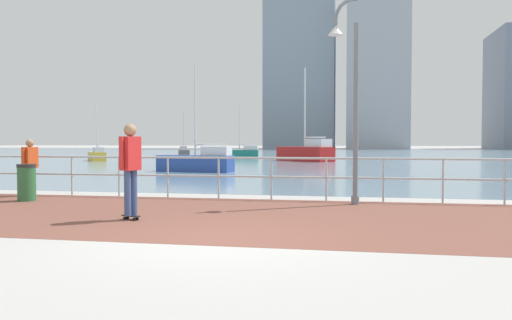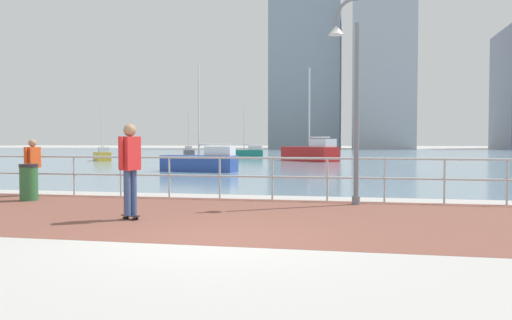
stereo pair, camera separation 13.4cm
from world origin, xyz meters
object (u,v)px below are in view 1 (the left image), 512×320
(skateboarder, at_px, (130,162))
(sailboat_gray, at_px, (198,161))
(lamppost, at_px, (349,91))
(sailboat_yellow, at_px, (97,155))
(sailboat_red, at_px, (241,153))
(sailboat_ivory, at_px, (306,152))
(sailboat_teal, at_px, (184,152))
(trash_bin, at_px, (27,182))
(bystander, at_px, (30,163))

(skateboarder, height_order, sailboat_gray, sailboat_gray)
(lamppost, bearing_deg, sailboat_yellow, 129.03)
(lamppost, distance_m, sailboat_red, 32.76)
(sailboat_ivory, bearing_deg, sailboat_teal, 145.57)
(lamppost, xyz_separation_m, sailboat_yellow, (-18.78, 23.17, -2.28))
(skateboarder, bearing_deg, sailboat_ivory, 88.12)
(trash_bin, bearing_deg, sailboat_teal, 102.38)
(trash_bin, relative_size, sailboat_yellow, 0.21)
(bystander, bearing_deg, sailboat_ivory, 77.89)
(skateboarder, distance_m, sailboat_ivory, 28.85)
(trash_bin, height_order, sailboat_yellow, sailboat_yellow)
(sailboat_gray, bearing_deg, bystander, -96.38)
(lamppost, distance_m, skateboarder, 5.38)
(bystander, height_order, sailboat_yellow, sailboat_yellow)
(skateboarder, height_order, sailboat_teal, sailboat_teal)
(trash_bin, distance_m, sailboat_yellow, 26.21)
(sailboat_gray, bearing_deg, sailboat_teal, 110.30)
(trash_bin, distance_m, sailboat_red, 32.05)
(lamppost, relative_size, skateboarder, 2.66)
(sailboat_yellow, xyz_separation_m, sailboat_teal, (3.11, 11.14, -0.01))
(sailboat_yellow, bearing_deg, lamppost, -50.97)
(skateboarder, distance_m, sailboat_red, 34.82)
(sailboat_ivory, bearing_deg, trash_bin, -100.35)
(lamppost, relative_size, sailboat_teal, 1.13)
(sailboat_ivory, bearing_deg, lamppost, -83.03)
(skateboarder, relative_size, sailboat_teal, 0.43)
(skateboarder, height_order, trash_bin, skateboarder)
(trash_bin, bearing_deg, lamppost, 5.10)
(trash_bin, height_order, sailboat_ivory, sailboat_ivory)
(sailboat_ivory, bearing_deg, sailboat_red, 138.27)
(lamppost, height_order, skateboarder, lamppost)
(sailboat_red, bearing_deg, skateboarder, -81.24)
(lamppost, bearing_deg, sailboat_gray, 121.94)
(sailboat_ivory, height_order, sailboat_yellow, sailboat_ivory)
(sailboat_ivory, bearing_deg, skateboarder, -91.88)
(sailboat_teal, bearing_deg, sailboat_red, -25.63)
(sailboat_gray, xyz_separation_m, sailboat_yellow, (-11.46, 11.43, -0.08))
(skateboarder, xyz_separation_m, sailboat_gray, (-3.23, 14.85, -0.61))
(lamppost, height_order, bystander, lamppost)
(sailboat_gray, relative_size, sailboat_teal, 1.22)
(sailboat_teal, bearing_deg, skateboarder, -72.81)
(bystander, distance_m, sailboat_teal, 34.71)
(sailboat_gray, relative_size, sailboat_ivory, 0.75)
(skateboarder, xyz_separation_m, trash_bin, (-3.88, 2.39, -0.64))
(trash_bin, height_order, sailboat_teal, sailboat_teal)
(skateboarder, bearing_deg, trash_bin, 148.36)
(lamppost, bearing_deg, bystander, 177.78)
(bystander, height_order, sailboat_gray, sailboat_gray)
(lamppost, xyz_separation_m, sailboat_gray, (-7.32, 11.74, -2.20))
(lamppost, relative_size, sailboat_ivory, 0.70)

